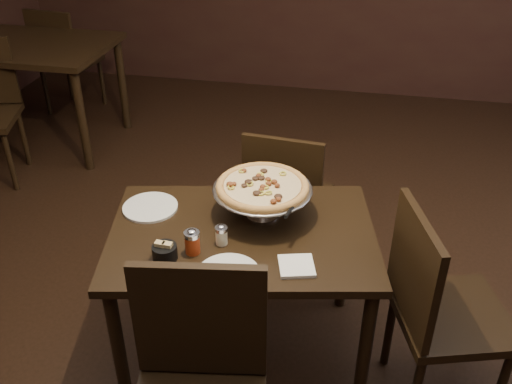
# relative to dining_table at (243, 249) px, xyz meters

# --- Properties ---
(room) EXTENTS (6.04, 7.04, 2.84)m
(room) POSITION_rel_dining_table_xyz_m (0.11, 0.04, 0.78)
(room) COLOR black
(room) RESTS_ON ground
(dining_table) EXTENTS (1.27, 0.97, 0.72)m
(dining_table) POSITION_rel_dining_table_xyz_m (0.00, 0.00, 0.00)
(dining_table) COLOR black
(dining_table) RESTS_ON ground
(background_table) EXTENTS (1.32, 0.88, 0.82)m
(background_table) POSITION_rel_dining_table_xyz_m (-2.15, 1.92, 0.09)
(background_table) COLOR black
(background_table) RESTS_ON ground
(pizza_stand) EXTENTS (0.44, 0.44, 0.18)m
(pizza_stand) POSITION_rel_dining_table_xyz_m (0.06, 0.15, 0.24)
(pizza_stand) COLOR silver
(pizza_stand) RESTS_ON dining_table
(parmesan_shaker) EXTENTS (0.05, 0.05, 0.09)m
(parmesan_shaker) POSITION_rel_dining_table_xyz_m (-0.07, -0.10, 0.14)
(parmesan_shaker) COLOR beige
(parmesan_shaker) RESTS_ON dining_table
(pepper_flake_shaker) EXTENTS (0.06, 0.06, 0.11)m
(pepper_flake_shaker) POSITION_rel_dining_table_xyz_m (-0.17, -0.18, 0.15)
(pepper_flake_shaker) COLOR maroon
(pepper_flake_shaker) RESTS_ON dining_table
(packet_caddy) EXTENTS (0.10, 0.10, 0.08)m
(packet_caddy) POSITION_rel_dining_table_xyz_m (-0.27, -0.24, 0.13)
(packet_caddy) COLOR black
(packet_caddy) RESTS_ON dining_table
(napkin_stack) EXTENTS (0.17, 0.17, 0.01)m
(napkin_stack) POSITION_rel_dining_table_xyz_m (0.26, -0.19, 0.10)
(napkin_stack) COLOR white
(napkin_stack) RESTS_ON dining_table
(plate_left) EXTENTS (0.25, 0.25, 0.01)m
(plate_left) POSITION_rel_dining_table_xyz_m (-0.45, 0.09, 0.10)
(plate_left) COLOR silver
(plate_left) RESTS_ON dining_table
(plate_near) EXTENTS (0.25, 0.25, 0.01)m
(plate_near) POSITION_rel_dining_table_xyz_m (0.01, -0.29, 0.10)
(plate_near) COLOR silver
(plate_near) RESTS_ON dining_table
(serving_spatula) EXTENTS (0.11, 0.11, 0.02)m
(serving_spatula) POSITION_rel_dining_table_xyz_m (0.20, -0.01, 0.24)
(serving_spatula) COLOR silver
(serving_spatula) RESTS_ON pizza_stand
(chair_far) EXTENTS (0.46, 0.46, 0.90)m
(chair_far) POSITION_rel_dining_table_xyz_m (0.10, 0.67, -0.13)
(chair_far) COLOR black
(chair_far) RESTS_ON ground
(chair_side) EXTENTS (0.56, 0.56, 0.97)m
(chair_side) POSITION_rel_dining_table_xyz_m (0.84, -0.09, -0.09)
(chair_side) COLOR black
(chair_side) RESTS_ON ground
(bg_chair_far) EXTENTS (0.50, 0.50, 0.95)m
(bg_chair_far) POSITION_rel_dining_table_xyz_m (-2.17, 2.50, -0.10)
(bg_chair_far) COLOR black
(bg_chair_far) RESTS_ON ground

